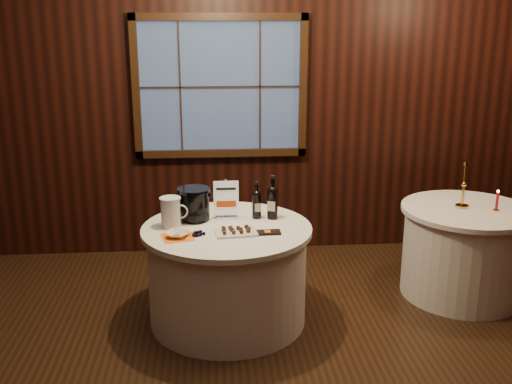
{
  "coord_description": "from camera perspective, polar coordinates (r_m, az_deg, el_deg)",
  "views": [
    {
      "loc": [
        -0.12,
        -3.23,
        2.28
      ],
      "look_at": [
        0.21,
        0.9,
        1.07
      ],
      "focal_mm": 42.0,
      "sensor_mm": 36.0,
      "label": 1
    }
  ],
  "objects": [
    {
      "name": "port_bottle_right",
      "position": [
        4.63,
        1.58,
        -0.77
      ],
      "size": [
        0.08,
        0.09,
        0.35
      ],
      "rotation": [
        0.0,
        0.0,
        -0.34
      ],
      "color": "black",
      "rests_on": "main_table"
    },
    {
      "name": "ice_bucket",
      "position": [
        4.61,
        -5.92,
        -1.1
      ],
      "size": [
        0.25,
        0.25,
        0.26
      ],
      "color": "black",
      "rests_on": "main_table"
    },
    {
      "name": "chocolate_box",
      "position": [
        4.36,
        1.11,
        -3.87
      ],
      "size": [
        0.19,
        0.1,
        0.02
      ],
      "primitive_type": "cube",
      "rotation": [
        0.0,
        0.0,
        0.03
      ],
      "color": "black",
      "rests_on": "main_table"
    },
    {
      "name": "orange_napkin",
      "position": [
        4.32,
        -7.5,
        -4.28
      ],
      "size": [
        0.26,
        0.26,
        0.0
      ],
      "primitive_type": "cube",
      "rotation": [
        0.0,
        0.0,
        0.23
      ],
      "color": "orange",
      "rests_on": "main_table"
    },
    {
      "name": "sign_stand",
      "position": [
        4.66,
        -2.86,
        -1.25
      ],
      "size": [
        0.19,
        0.09,
        0.31
      ],
      "rotation": [
        0.0,
        0.0,
        -0.01
      ],
      "color": "silver",
      "rests_on": "main_table"
    },
    {
      "name": "grape_bunch",
      "position": [
        4.32,
        -5.49,
        -3.99
      ],
      "size": [
        0.16,
        0.08,
        0.04
      ],
      "rotation": [
        0.0,
        0.0,
        0.28
      ],
      "color": "black",
      "rests_on": "main_table"
    },
    {
      "name": "main_table",
      "position": [
        4.64,
        -2.74,
        -7.78
      ],
      "size": [
        1.28,
        1.28,
        0.77
      ],
      "color": "white",
      "rests_on": "ground"
    },
    {
      "name": "side_table",
      "position": [
        5.35,
        19.17,
        -5.34
      ],
      "size": [
        1.08,
        1.08,
        0.77
      ],
      "color": "white",
      "rests_on": "ground"
    },
    {
      "name": "cracker_bowl",
      "position": [
        4.31,
        -7.51,
        -4.02
      ],
      "size": [
        0.18,
        0.18,
        0.04
      ],
      "primitive_type": "imported",
      "rotation": [
        0.0,
        0.0,
        -0.18
      ],
      "color": "silver",
      "rests_on": "orange_napkin"
    },
    {
      "name": "glass_pitcher",
      "position": [
        4.5,
        -8.11,
        -1.9
      ],
      "size": [
        0.21,
        0.16,
        0.23
      ],
      "rotation": [
        0.0,
        0.0,
        -0.04
      ],
      "color": "silver",
      "rests_on": "main_table"
    },
    {
      "name": "brass_candlestick",
      "position": [
        5.19,
        19.15,
        0.09
      ],
      "size": [
        0.11,
        0.11,
        0.39
      ],
      "color": "gold",
      "rests_on": "side_table"
    },
    {
      "name": "port_bottle_left",
      "position": [
        4.65,
        0.06,
        -0.99
      ],
      "size": [
        0.07,
        0.08,
        0.3
      ],
      "rotation": [
        0.0,
        0.0,
        0.24
      ],
      "color": "black",
      "rests_on": "main_table"
    },
    {
      "name": "chocolate_plate",
      "position": [
        4.35,
        -1.92,
        -3.77
      ],
      "size": [
        0.32,
        0.23,
        0.04
      ],
      "rotation": [
        0.0,
        0.0,
        0.1
      ],
      "color": "silver",
      "rests_on": "main_table"
    },
    {
      "name": "back_wall",
      "position": [
        5.77,
        -3.41,
        8.95
      ],
      "size": [
        6.0,
        0.1,
        3.0
      ],
      "color": "black",
      "rests_on": "ground"
    },
    {
      "name": "red_candle",
      "position": [
        5.21,
        21.96,
        -0.95
      ],
      "size": [
        0.05,
        0.05,
        0.18
      ],
      "color": "gold",
      "rests_on": "side_table"
    }
  ]
}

